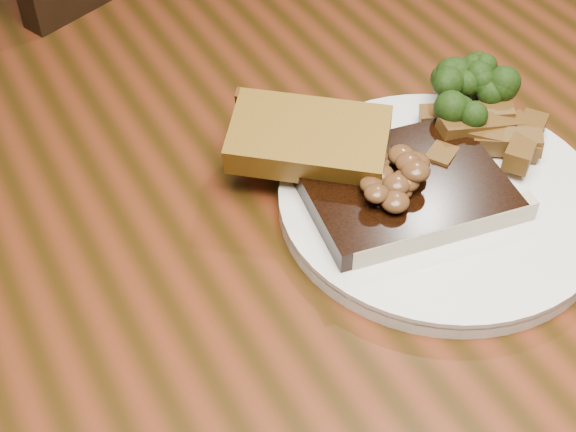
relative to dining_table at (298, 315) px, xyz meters
name	(u,v)px	position (x,y,z in m)	size (l,w,h in m)	color
dining_table	(298,315)	(0.00, 0.00, 0.00)	(1.60, 0.90, 0.75)	#502210
chair_far	(140,80)	(0.07, 0.57, -0.15)	(0.57, 0.57, 0.93)	black
plate	(440,202)	(0.11, -0.02, 0.10)	(0.25, 0.25, 0.01)	white
steak	(403,189)	(0.09, -0.01, 0.12)	(0.15, 0.11, 0.02)	black
steak_bone	(443,233)	(0.09, -0.06, 0.11)	(0.15, 0.01, 0.02)	#B8AE8E
mushroom_pile	(405,174)	(0.08, -0.02, 0.14)	(0.06, 0.06, 0.03)	#53321A
garlic_bread	(308,160)	(0.04, 0.05, 0.12)	(0.12, 0.07, 0.03)	brown
potato_wedges	(501,151)	(0.18, -0.01, 0.12)	(0.10, 0.10, 0.02)	brown
broccoli_cluster	(455,99)	(0.18, 0.05, 0.12)	(0.08, 0.08, 0.04)	#1D340B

